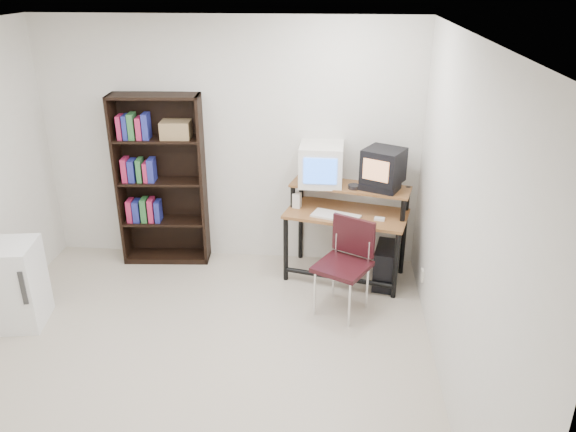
# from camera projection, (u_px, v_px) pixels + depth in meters

# --- Properties ---
(floor) EXTENTS (4.00, 4.00, 0.01)m
(floor) POSITION_uv_depth(u_px,v_px,m) (192.00, 366.00, 4.61)
(floor) COLOR beige
(floor) RESTS_ON ground
(ceiling) EXTENTS (4.00, 4.00, 0.01)m
(ceiling) POSITION_uv_depth(u_px,v_px,m) (163.00, 35.00, 3.56)
(ceiling) COLOR white
(ceiling) RESTS_ON back_wall
(back_wall) EXTENTS (4.00, 0.01, 2.60)m
(back_wall) POSITION_uv_depth(u_px,v_px,m) (230.00, 144.00, 5.91)
(back_wall) COLOR silver
(back_wall) RESTS_ON floor
(front_wall) EXTENTS (4.00, 0.01, 2.60)m
(front_wall) POSITION_uv_depth(u_px,v_px,m) (48.00, 425.00, 2.26)
(front_wall) COLOR silver
(front_wall) RESTS_ON floor
(right_wall) EXTENTS (0.01, 4.00, 2.60)m
(right_wall) POSITION_uv_depth(u_px,v_px,m) (459.00, 232.00, 3.92)
(right_wall) COLOR silver
(right_wall) RESTS_ON floor
(computer_desk) EXTENTS (1.31, 0.86, 0.98)m
(computer_desk) POSITION_uv_depth(u_px,v_px,m) (347.00, 216.00, 5.71)
(computer_desk) COLOR brown
(computer_desk) RESTS_ON floor
(crt_monitor) EXTENTS (0.44, 0.45, 0.41)m
(crt_monitor) POSITION_uv_depth(u_px,v_px,m) (321.00, 164.00, 5.69)
(crt_monitor) COLOR silver
(crt_monitor) RESTS_ON computer_desk
(vcr) EXTENTS (0.43, 0.38, 0.08)m
(vcr) POSITION_uv_depth(u_px,v_px,m) (380.00, 187.00, 5.57)
(vcr) COLOR black
(vcr) RESTS_ON computer_desk
(crt_tv) EXTENTS (0.48, 0.47, 0.34)m
(crt_tv) POSITION_uv_depth(u_px,v_px,m) (383.00, 166.00, 5.52)
(crt_tv) COLOR black
(crt_tv) RESTS_ON vcr
(cd_spindle) EXTENTS (0.15, 0.15, 0.05)m
(cd_spindle) POSITION_uv_depth(u_px,v_px,m) (354.00, 187.00, 5.59)
(cd_spindle) COLOR #26262B
(cd_spindle) RESTS_ON computer_desk
(keyboard) EXTENTS (0.51, 0.36, 0.03)m
(keyboard) POSITION_uv_depth(u_px,v_px,m) (336.00, 217.00, 5.57)
(keyboard) COLOR silver
(keyboard) RESTS_ON computer_desk
(mousepad) EXTENTS (0.25, 0.22, 0.01)m
(mousepad) POSITION_uv_depth(u_px,v_px,m) (379.00, 221.00, 5.50)
(mousepad) COLOR black
(mousepad) RESTS_ON computer_desk
(mouse) EXTENTS (0.11, 0.08, 0.03)m
(mouse) POSITION_uv_depth(u_px,v_px,m) (379.00, 219.00, 5.49)
(mouse) COLOR white
(mouse) RESTS_ON mousepad
(desk_speaker) EXTENTS (0.10, 0.09, 0.17)m
(desk_speaker) POSITION_uv_depth(u_px,v_px,m) (297.00, 201.00, 5.77)
(desk_speaker) COLOR silver
(desk_speaker) RESTS_ON computer_desk
(pc_tower) EXTENTS (0.28, 0.48, 0.42)m
(pc_tower) POSITION_uv_depth(u_px,v_px,m) (385.00, 265.00, 5.75)
(pc_tower) COLOR black
(pc_tower) RESTS_ON floor
(school_chair) EXTENTS (0.61, 0.61, 0.89)m
(school_chair) POSITION_uv_depth(u_px,v_px,m) (346.00, 256.00, 5.19)
(school_chair) COLOR black
(school_chair) RESTS_ON floor
(bookshelf) EXTENTS (0.94, 0.38, 1.85)m
(bookshelf) POSITION_uv_depth(u_px,v_px,m) (161.00, 178.00, 5.98)
(bookshelf) COLOR black
(bookshelf) RESTS_ON floor
(mini_fridge) EXTENTS (0.54, 0.54, 0.79)m
(mini_fridge) POSITION_uv_depth(u_px,v_px,m) (14.00, 285.00, 5.03)
(mini_fridge) COLOR white
(mini_fridge) RESTS_ON floor
(wall_outlet) EXTENTS (0.02, 0.08, 0.12)m
(wall_outlet) POSITION_uv_depth(u_px,v_px,m) (422.00, 275.00, 5.38)
(wall_outlet) COLOR beige
(wall_outlet) RESTS_ON right_wall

